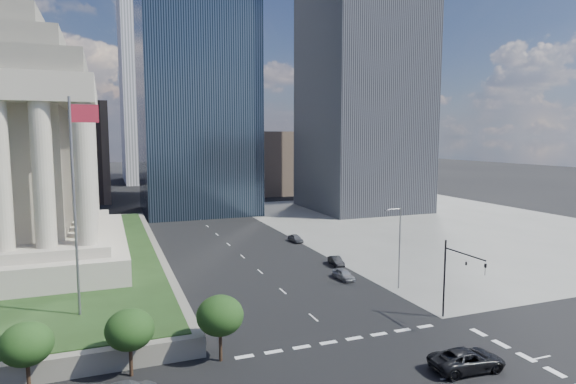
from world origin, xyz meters
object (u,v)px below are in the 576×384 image
pickup_truck (467,360)px  parked_sedan_far (296,238)px  flagpole (76,195)px  parked_sedan_near (344,274)px  traffic_signal_ne (457,271)px  street_lamp_north (398,243)px  parked_sedan_mid (336,261)px

pickup_truck → parked_sedan_far: bearing=-1.6°
flagpole → parked_sedan_near: 33.92m
traffic_signal_ne → street_lamp_north: (0.83, 11.30, 0.41)m
flagpole → parked_sedan_far: (33.33, 29.69, -12.46)m
flagpole → parked_sedan_far: size_ratio=5.17×
street_lamp_north → parked_sedan_near: (-4.33, 5.72, -4.99)m
flagpole → pickup_truck: flagpole is taller
traffic_signal_ne → parked_sedan_far: traffic_signal_ne is taller
parked_sedan_near → parked_sedan_mid: bearing=68.9°
flagpole → parked_sedan_mid: 37.62m
street_lamp_north → parked_sedan_mid: bearing=100.3°
street_lamp_north → parked_sedan_near: bearing=127.1°
flagpole → parked_sedan_near: size_ratio=5.08×
parked_sedan_near → parked_sedan_far: bearing=81.0°
flagpole → traffic_signal_ne: (34.33, -10.30, -7.86)m
flagpole → parked_sedan_far: bearing=41.7°
pickup_truck → parked_sedan_mid: (4.29, 31.61, -0.21)m
parked_sedan_mid → traffic_signal_ne: bearing=-80.2°
pickup_truck → parked_sedan_far: 48.38m
street_lamp_north → parked_sedan_near: 8.74m
parked_sedan_near → parked_sedan_mid: 6.78m
traffic_signal_ne → parked_sedan_far: size_ratio=2.07×
street_lamp_north → parked_sedan_near: size_ratio=2.54×
parked_sedan_far → traffic_signal_ne: bearing=-91.5°
flagpole → street_lamp_north: bearing=1.6°
traffic_signal_ne → parked_sedan_far: (-1.00, 39.99, -4.59)m
street_lamp_north → parked_sedan_mid: street_lamp_north is taller
parked_sedan_near → street_lamp_north: bearing=-55.6°
street_lamp_north → pickup_truck: (-6.49, -19.47, -4.82)m
street_lamp_north → parked_sedan_far: street_lamp_north is taller
flagpole → traffic_signal_ne: flagpole is taller
parked_sedan_mid → pickup_truck: bearing=-91.3°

